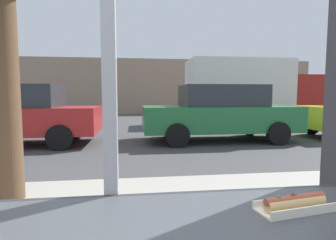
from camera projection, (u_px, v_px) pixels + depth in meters
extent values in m
plane|color=#424244|center=(132.00, 136.00, 8.94)|extent=(60.00, 60.00, 0.00)
cube|color=#9E998E|center=(126.00, 228.00, 2.61)|extent=(16.00, 2.80, 0.12)
cube|color=#2A2C30|center=(111.00, 199.00, 0.98)|extent=(1.93, 0.02, 0.02)
cube|color=gray|center=(132.00, 87.00, 20.34)|extent=(28.00, 1.20, 4.10)
cube|color=beige|center=(295.00, 209.00, 0.85)|extent=(0.26, 0.13, 0.01)
cube|color=beige|center=(305.00, 212.00, 0.81)|extent=(0.25, 0.05, 0.03)
cube|color=beige|center=(285.00, 201.00, 0.89)|extent=(0.25, 0.05, 0.03)
cylinder|color=tan|center=(295.00, 202.00, 0.85)|extent=(0.22, 0.08, 0.04)
cylinder|color=#9E4733|center=(295.00, 199.00, 0.85)|extent=(0.22, 0.06, 0.03)
cube|color=#337A2D|center=(278.00, 197.00, 0.83)|extent=(0.01, 0.01, 0.01)
cube|color=red|center=(292.00, 195.00, 0.85)|extent=(0.02, 0.01, 0.01)
cube|color=#337A2D|center=(294.00, 195.00, 0.85)|extent=(0.01, 0.01, 0.01)
cube|color=red|center=(17.00, 120.00, 7.32)|extent=(4.38, 1.86, 0.72)
cube|color=#282D33|center=(16.00, 96.00, 7.26)|extent=(2.28, 1.63, 0.61)
cylinder|color=black|center=(76.00, 129.00, 8.44)|extent=(0.64, 0.18, 0.64)
cylinder|color=black|center=(59.00, 138.00, 6.61)|extent=(0.64, 0.18, 0.64)
cube|color=#236B38|center=(218.00, 118.00, 8.04)|extent=(4.53, 1.88, 0.72)
cube|color=#282D33|center=(221.00, 96.00, 7.99)|extent=(2.35, 1.65, 0.62)
cylinder|color=black|center=(249.00, 126.00, 9.18)|extent=(0.64, 0.18, 0.64)
cylinder|color=black|center=(278.00, 134.00, 7.33)|extent=(0.64, 0.18, 0.64)
cylinder|color=black|center=(168.00, 127.00, 8.82)|extent=(0.64, 0.18, 0.64)
cylinder|color=black|center=(178.00, 135.00, 6.97)|extent=(0.64, 0.18, 0.64)
cylinder|color=black|center=(311.00, 125.00, 9.41)|extent=(0.64, 0.18, 0.64)
cube|color=silver|center=(238.00, 87.00, 13.06)|extent=(4.84, 2.20, 2.62)
cube|color=maroon|center=(299.00, 95.00, 13.50)|extent=(1.90, 2.10, 1.90)
cylinder|color=black|center=(286.00, 112.00, 14.62)|extent=(0.90, 0.24, 0.90)
cylinder|color=black|center=(311.00, 115.00, 12.55)|extent=(0.90, 0.24, 0.90)
cylinder|color=black|center=(214.00, 113.00, 14.16)|extent=(0.90, 0.24, 0.90)
cylinder|color=black|center=(228.00, 116.00, 11.98)|extent=(0.90, 0.24, 0.90)
cylinder|color=brown|center=(5.00, 84.00, 3.07)|extent=(0.30, 0.30, 2.72)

